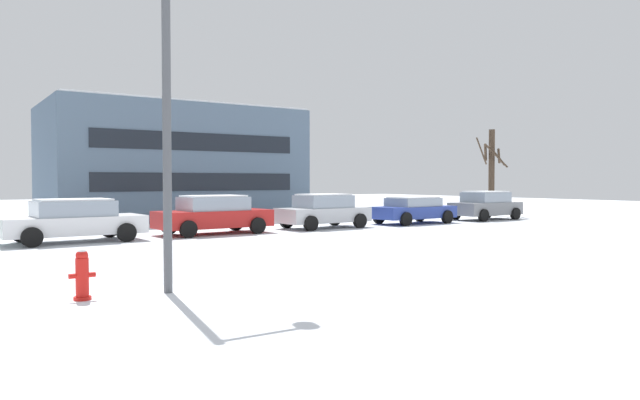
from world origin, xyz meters
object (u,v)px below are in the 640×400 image
parked_car_red (214,214)px  parked_car_blue (413,210)px  parked_car_white (74,220)px  parked_car_gray (486,205)px  parked_car_silver (323,211)px  fire_hydrant (82,274)px  street_lamp (180,86)px

parked_car_red → parked_car_blue: (10.33, -0.16, -0.08)m
parked_car_white → parked_car_red: (5.16, 0.23, 0.02)m
parked_car_gray → parked_car_silver: bearing=178.9°
fire_hydrant → parked_car_blue: 20.18m
street_lamp → parked_car_red: 12.33m
fire_hydrant → parked_car_silver: parked_car_silver is taller
fire_hydrant → parked_car_gray: (22.47, 10.34, 0.32)m
street_lamp → parked_car_white: bearing=89.5°
street_lamp → parked_car_gray: 23.46m
fire_hydrant → parked_car_silver: (12.14, 10.54, 0.30)m
street_lamp → parked_car_gray: street_lamp is taller
fire_hydrant → parked_car_silver: bearing=40.9°
parked_car_silver → parked_car_gray: (10.33, -0.19, 0.01)m
parked_car_white → parked_car_silver: parked_car_silver is taller
street_lamp → parked_car_blue: bearing=34.1°
parked_car_silver → street_lamp: bearing=-134.2°
parked_car_white → fire_hydrant: bearing=-100.0°
parked_car_blue → parked_car_gray: size_ratio=1.05×
parked_car_white → parked_car_silver: 10.33m
parked_car_red → street_lamp: bearing=-116.1°
fire_hydrant → street_lamp: (1.72, -0.18, 3.38)m
parked_car_blue → parked_car_silver: bearing=178.3°
street_lamp → parked_car_gray: bearing=26.9°
street_lamp → parked_car_red: (5.26, 10.73, -3.07)m
fire_hydrant → parked_car_red: bearing=56.5°
fire_hydrant → street_lamp: bearing=-6.0°
parked_car_red → fire_hydrant: bearing=-123.5°
parked_car_red → parked_car_blue: size_ratio=1.03×
parked_car_white → parked_car_silver: bearing=1.2°
fire_hydrant → parked_car_blue: size_ratio=0.21×
fire_hydrant → parked_car_gray: 24.74m
street_lamp → parked_car_blue: 19.09m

